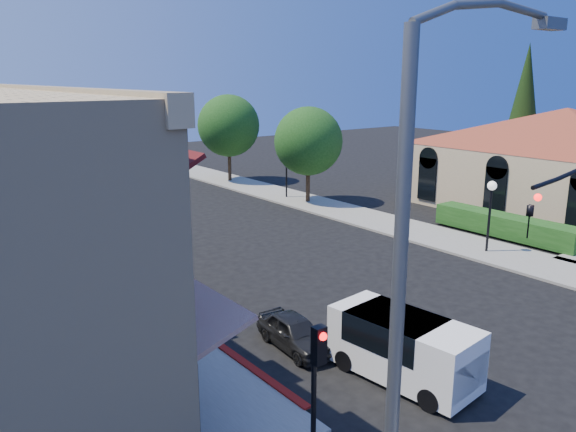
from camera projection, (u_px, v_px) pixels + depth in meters
ground at (559, 376)px, 16.12m from camera, size 120.00×120.00×0.00m
sidewalk_left at (12, 228)px, 31.68m from camera, size 3.50×50.00×0.12m
sidewalk_right at (265, 191)px, 42.04m from camera, size 3.50×50.00×0.12m
curb_red_strip at (210, 342)px, 18.19m from camera, size 0.25×10.00×0.06m
mission_building at (563, 148)px, 37.09m from camera, size 30.12×30.12×6.40m
hedge at (504, 238)px, 29.97m from camera, size 1.40×8.00×1.10m
conifer_far at (524, 102)px, 45.01m from camera, size 3.20×3.20×11.00m
street_tree_a at (308, 141)px, 37.23m from camera, size 4.56×4.56×6.48m
street_tree_b at (229, 126)px, 44.83m from camera, size 4.94×4.94×7.02m
secondary_signal at (317, 369)px, 11.91m from camera, size 0.28×0.42×3.32m
cobra_streetlight at (415, 302)px, 7.89m from camera, size 3.60×0.25×9.31m
lamppost_left_near at (159, 272)px, 16.58m from camera, size 0.44×0.44×3.57m
lamppost_left_far at (35, 195)px, 27.34m from camera, size 0.44×0.44×3.57m
lamppost_right_near at (491, 198)px, 26.65m from camera, size 0.44×0.44×3.57m
lamppost_right_far at (286, 160)px, 38.94m from camera, size 0.44×0.44×3.57m
white_van at (405, 345)px, 15.69m from camera, size 2.22×4.33×1.85m
parked_car_a at (295, 332)px, 17.67m from camera, size 1.53×3.24×1.07m
parked_car_b at (162, 278)px, 22.31m from camera, size 1.64×3.57×1.13m
parked_car_c at (68, 218)px, 31.52m from camera, size 2.23×4.41×1.23m
parked_car_d at (80, 208)px, 34.11m from camera, size 2.45×4.42×1.17m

